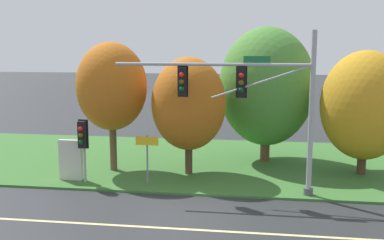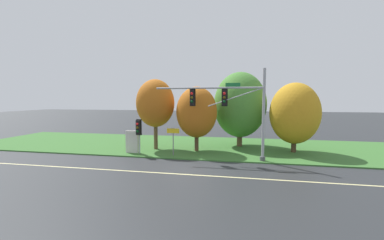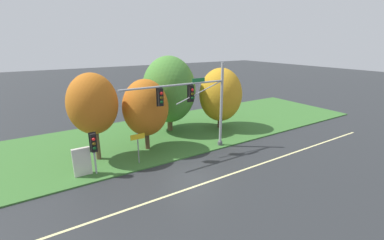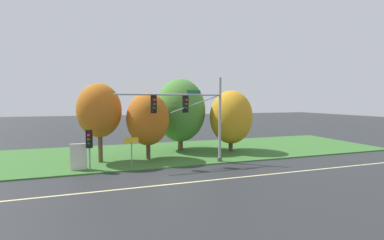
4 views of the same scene
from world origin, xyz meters
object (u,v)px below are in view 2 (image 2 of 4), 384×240
object	(u,v)px
route_sign_post	(173,137)
tree_nearest_road	(155,103)
tree_behind_signpost	(240,105)
tree_left_of_mast	(197,112)
pedestrian_signal_near_kerb	(138,129)
tree_mid_verge	(295,113)
info_kiosk	(132,142)
traffic_signal_mast	(232,105)

from	to	relation	value
route_sign_post	tree_nearest_road	distance (m)	4.20
route_sign_post	tree_behind_signpost	world-z (taller)	tree_behind_signpost
tree_left_of_mast	tree_behind_signpost	world-z (taller)	tree_behind_signpost
pedestrian_signal_near_kerb	tree_mid_verge	distance (m)	13.40
info_kiosk	route_sign_post	bearing A→B (deg)	-4.40
traffic_signal_mast	route_sign_post	size ratio (longest dim) A/B	3.74
tree_nearest_road	tree_mid_verge	xyz separation A→B (m)	(12.23, 1.04, -0.83)
info_kiosk	traffic_signal_mast	bearing A→B (deg)	-4.77
pedestrian_signal_near_kerb	route_sign_post	world-z (taller)	pedestrian_signal_near_kerb
route_sign_post	info_kiosk	distance (m)	3.79
info_kiosk	tree_left_of_mast	bearing A→B (deg)	19.24
tree_behind_signpost	tree_mid_verge	size ratio (longest dim) A/B	1.20
tree_nearest_road	info_kiosk	distance (m)	4.08
tree_left_of_mast	tree_mid_verge	xyz separation A→B (m)	(8.37, 1.18, -0.07)
tree_left_of_mast	info_kiosk	bearing A→B (deg)	-160.76
traffic_signal_mast	info_kiosk	size ratio (longest dim) A/B	4.47
tree_nearest_road	tree_behind_signpost	size ratio (longest dim) A/B	0.89
pedestrian_signal_near_kerb	traffic_signal_mast	bearing A→B (deg)	-2.34
traffic_signal_mast	pedestrian_signal_near_kerb	xyz separation A→B (m)	(-7.68, 0.31, -2.08)
traffic_signal_mast	tree_mid_verge	xyz separation A→B (m)	(5.22, 3.73, -0.80)
traffic_signal_mast	pedestrian_signal_near_kerb	size ratio (longest dim) A/B	2.90
pedestrian_signal_near_kerb	tree_mid_verge	size ratio (longest dim) A/B	0.49
route_sign_post	tree_nearest_road	bearing A→B (deg)	135.37
tree_nearest_road	tree_mid_verge	distance (m)	12.30
tree_left_of_mast	info_kiosk	distance (m)	6.14
route_sign_post	tree_mid_verge	xyz separation A→B (m)	(9.93, 3.31, 1.84)
route_sign_post	info_kiosk	world-z (taller)	route_sign_post
traffic_signal_mast	tree_nearest_road	xyz separation A→B (m)	(-7.01, 2.69, 0.03)
tree_mid_verge	route_sign_post	bearing A→B (deg)	-161.55
tree_mid_verge	tree_left_of_mast	bearing A→B (deg)	-171.99
tree_left_of_mast	route_sign_post	bearing A→B (deg)	-126.08
traffic_signal_mast	info_kiosk	distance (m)	9.07
traffic_signal_mast	info_kiosk	bearing A→B (deg)	175.23
tree_left_of_mast	tree_behind_signpost	size ratio (longest dim) A/B	0.79
tree_mid_verge	info_kiosk	world-z (taller)	tree_mid_verge
traffic_signal_mast	pedestrian_signal_near_kerb	distance (m)	7.96
tree_left_of_mast	tree_mid_verge	distance (m)	8.46
pedestrian_signal_near_kerb	tree_mid_verge	world-z (taller)	tree_mid_verge
traffic_signal_mast	tree_mid_verge	world-z (taller)	traffic_signal_mast
tree_nearest_road	info_kiosk	world-z (taller)	tree_nearest_road
pedestrian_signal_near_kerb	tree_mid_verge	bearing A→B (deg)	14.84
pedestrian_signal_near_kerb	info_kiosk	bearing A→B (deg)	152.96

